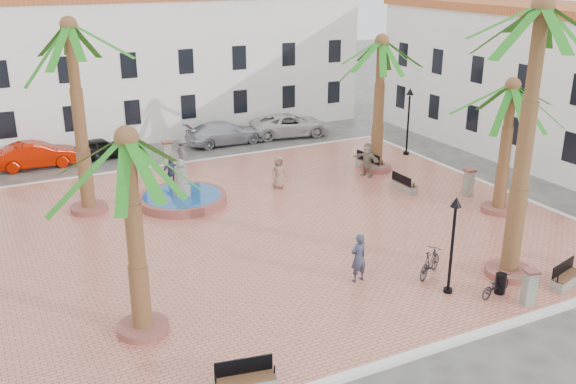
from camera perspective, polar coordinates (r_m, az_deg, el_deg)
name	(u,v)px	position (r m, az deg, el deg)	size (l,w,h in m)	color
ground	(268,229)	(28.92, -1.77, -3.29)	(120.00, 120.00, 0.00)	#56544F
plaza	(268,227)	(28.89, -1.77, -3.15)	(26.00, 22.00, 0.15)	#CE725C
kerb_n	(190,163)	(38.55, -8.74, 2.60)	(26.30, 0.30, 0.16)	silver
kerb_s	(421,353)	(20.60, 11.72, -13.80)	(26.30, 0.30, 0.16)	silver
kerb_e	(488,184)	(35.97, 17.33, 0.64)	(0.30, 22.30, 0.16)	silver
building_north	(144,63)	(46.00, -12.67, 11.13)	(30.40, 7.40, 9.50)	white
building_east	(562,85)	(41.25, 23.19, 8.72)	(7.40, 26.40, 9.00)	white
fountain	(182,197)	(31.85, -9.38, -0.45)	(4.34, 4.34, 2.24)	#9A5147
palm_nw	(71,47)	(30.17, -18.72, 12.07)	(5.68, 5.68, 9.00)	#9A5147
palm_sw	(129,166)	(19.30, -13.97, 2.29)	(5.37, 5.37, 6.78)	#9A5147
palm_s	(539,38)	(23.47, 21.41, 12.63)	(5.81, 5.81, 10.22)	#9A5147
palm_e	(511,103)	(30.69, 19.20, 7.47)	(5.24, 5.24, 6.37)	#9A5147
palm_ne	(381,58)	(35.49, 8.27, 11.70)	(5.67, 5.67, 7.59)	#9A5147
bench_s	(245,383)	(18.45, -3.80, -16.58)	(1.81, 0.84, 0.92)	gray
bench_se	(566,279)	(25.79, 23.51, -7.08)	(1.72, 0.91, 0.87)	gray
bench_e	(404,186)	(33.74, 10.26, 0.56)	(0.53, 1.66, 0.87)	gray
bench_ne	(370,164)	(36.93, 7.33, 2.47)	(0.95, 1.96, 0.99)	gray
lamppost_s	(454,229)	(22.96, 14.52, -3.18)	(0.40, 0.40, 3.65)	black
lamppost_e	(409,110)	(39.51, 10.70, 7.19)	(0.45, 0.45, 4.11)	black
bollard_se	(529,287)	(23.71, 20.67, -7.88)	(0.58, 0.58, 1.32)	gray
bollard_n	(167,154)	(37.34, -10.68, 3.33)	(0.61, 0.61, 1.57)	gray
bollard_e	(469,182)	(33.53, 15.77, 0.86)	(0.54, 0.54, 1.40)	gray
litter_bin	(500,284)	(24.28, 18.36, -7.73)	(0.39, 0.39, 0.76)	black
cyclist_a	(358,258)	(23.81, 6.28, -5.82)	(0.69, 0.45, 1.88)	#30344A
bicycle_a	(496,285)	(24.05, 17.98, -7.89)	(0.54, 1.54, 0.81)	black
bicycle_b	(430,263)	(24.78, 12.51, -6.15)	(0.51, 1.80, 1.08)	black
pedestrian_fountain_a	(278,172)	(33.34, -0.85, 1.77)	(0.84, 0.55, 1.72)	#836552
pedestrian_fountain_b	(171,172)	(33.99, -10.35, 1.73)	(0.97, 0.40, 1.65)	#35425B
pedestrian_north	(182,153)	(37.29, -9.38, 3.47)	(1.11, 0.64, 1.72)	#525257
pedestrian_east	(367,160)	(35.48, 7.05, 2.87)	(1.74, 0.55, 1.88)	gray
car_black	(100,148)	(40.68, -16.35, 3.75)	(1.51, 3.76, 1.28)	black
car_red	(37,155)	(40.05, -21.44, 3.09)	(1.60, 4.58, 1.51)	#B41400
car_silver	(225,133)	(42.42, -5.65, 5.27)	(2.11, 5.18, 1.50)	#B1B3BB
car_white	(290,125)	(44.23, 0.20, 5.98)	(2.53, 5.48, 1.52)	silver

